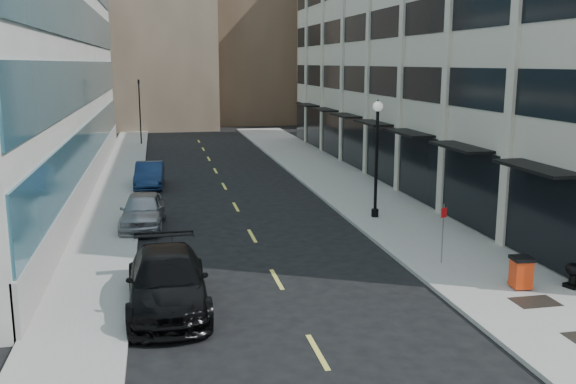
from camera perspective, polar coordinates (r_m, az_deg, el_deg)
name	(u,v)px	position (r m, az deg, el deg)	size (l,w,h in m)	color
sidewalk_right	(369,200)	(36.24, 7.19, -0.69)	(5.00, 80.00, 0.15)	gray
sidewalk_left	(111,211)	(34.46, -15.45, -1.65)	(3.00, 80.00, 0.15)	gray
building_right	(473,42)	(45.63, 16.15, 12.71)	(15.30, 46.50, 18.25)	beige
skyline_tan_near	(152,9)	(81.78, -11.98, 15.66)	(14.00, 18.00, 28.00)	#967C62
skyline_tan_far	(77,37)	(92.14, -18.27, 12.97)	(12.00, 14.00, 22.00)	#967C62
skyline_stone	(333,43)	(82.55, 4.00, 13.05)	(10.00, 14.00, 20.00)	beige
grate_far	(535,302)	(22.15, 21.12, -9.08)	(1.40, 1.00, 0.01)	black
road_centerline	(243,220)	(31.72, -4.00, -2.50)	(0.15, 68.20, 0.01)	#D8CC4C
traffic_signal	(139,84)	(61.58, -13.13, 9.36)	(0.66, 0.66, 6.98)	black
car_black_pickup	(167,281)	(20.66, -10.69, -7.81)	(2.48, 6.10, 1.77)	black
car_silver_sedan	(143,210)	(30.81, -12.78, -1.61)	(1.95, 4.85, 1.65)	gray
car_blue_sedan	(149,175)	(40.70, -12.21, 1.49)	(1.66, 4.76, 1.57)	#132548
trash_bin	(521,271)	(23.05, 20.01, -6.66)	(0.74, 0.80, 1.10)	red
lamppost	(377,148)	(31.39, 7.89, 3.86)	(0.48, 0.48, 5.80)	black
sign_post	(443,225)	(24.78, 13.63, -2.87)	(0.26, 0.13, 2.30)	slate
urn_planter	(574,273)	(23.82, 24.06, -6.57)	(0.62, 0.62, 0.86)	black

